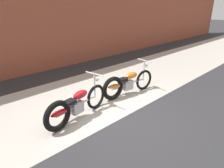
% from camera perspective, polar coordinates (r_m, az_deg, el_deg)
% --- Properties ---
extents(ground_plane, '(80.00, 80.00, 0.00)m').
position_cam_1_polar(ground_plane, '(5.01, 2.41, -10.10)').
color(ground_plane, '#2D2D30').
extents(sidewalk_slab, '(36.00, 3.50, 0.01)m').
position_cam_1_polar(sidewalk_slab, '(6.20, -9.39, -3.79)').
color(sidewalk_slab, '#B2ADA3').
rests_on(sidewalk_slab, ground).
extents(motorcycle_red, '(1.99, 0.62, 1.03)m').
position_cam_1_polar(motorcycle_red, '(4.84, -10.98, -6.33)').
color(motorcycle_red, black).
rests_on(motorcycle_red, ground).
extents(motorcycle_orange, '(2.00, 0.62, 1.03)m').
position_cam_1_polar(motorcycle_orange, '(6.10, 3.92, 0.11)').
color(motorcycle_orange, black).
rests_on(motorcycle_orange, ground).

